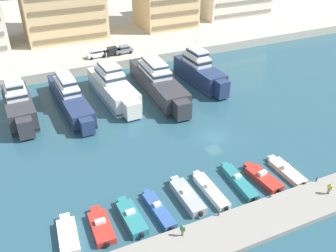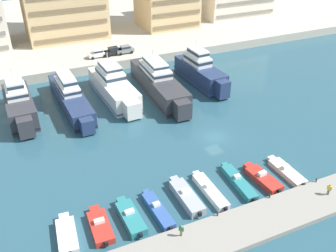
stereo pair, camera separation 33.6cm
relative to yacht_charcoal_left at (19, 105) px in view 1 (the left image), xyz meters
name	(u,v)px [view 1 (the left image)]	position (x,y,z in m)	size (l,w,h in m)	color
ground_plane	(215,137)	(27.22, -19.50, -2.37)	(400.00, 400.00, 0.00)	#285160
quay_promenade	(99,22)	(27.22, 47.84, -1.34)	(180.00, 70.00, 2.06)	#BCB29E
pier_dock	(292,209)	(27.22, -37.53, -2.04)	(120.00, 5.48, 0.66)	gray
yacht_charcoal_left	(19,105)	(0.00, 0.00, 0.00)	(4.68, 16.33, 8.27)	#333338
yacht_navy_mid_left	(70,97)	(8.65, 0.05, -0.36)	(4.72, 21.72, 7.43)	navy
yacht_ivory_center_left	(113,86)	(16.86, 0.49, -0.07)	(5.73, 19.49, 8.07)	silver
yacht_charcoal_center	(158,82)	(25.23, -1.38, -0.05)	(5.36, 23.18, 7.99)	#333338
yacht_navy_center_right	(200,72)	(34.66, -0.67, 0.18)	(4.98, 17.04, 8.68)	navy
motorboat_white_far_left	(68,235)	(1.75, -30.59, -1.91)	(2.51, 6.35, 0.92)	white
motorboat_red_left	(101,226)	(5.47, -30.75, -1.93)	(2.32, 6.32, 1.28)	red
motorboat_teal_mid_left	(131,217)	(9.05, -30.97, -1.84)	(2.17, 6.73, 1.41)	teal
motorboat_blue_center_left	(158,210)	(12.48, -31.05, -1.95)	(1.85, 7.36, 1.22)	#33569E
motorboat_grey_center	(187,196)	(16.60, -30.47, -1.81)	(2.06, 7.49, 1.45)	#9EA3A8
motorboat_white_center_right	(210,190)	(19.91, -30.62, -1.94)	(1.65, 7.91, 1.23)	white
motorboat_teal_mid_right	(239,182)	(24.21, -30.67, -1.93)	(1.90, 8.10, 1.25)	teal
motorboat_red_right	(263,178)	(27.53, -31.40, -1.90)	(2.54, 6.68, 1.41)	red
motorboat_cream_far_right	(286,171)	(31.49, -31.43, -1.99)	(1.99, 7.07, 1.21)	beige
car_white_far_left	(96,53)	(18.21, 16.83, 0.66)	(4.16, 2.05, 1.80)	white
car_black_left	(112,51)	(21.80, 16.86, 0.66)	(4.24, 2.21, 1.80)	black
car_grey_mid_left	(124,49)	(24.58, 16.78, 0.66)	(4.17, 2.07, 1.80)	slate
pedestrian_mid_deck	(183,230)	(13.20, -36.02, -0.79)	(0.46, 0.45, 1.56)	#7A6B56
pedestrian_far_side	(330,188)	(32.91, -37.51, -0.76)	(0.35, 0.59, 1.61)	#4C515B
bollard_west	(219,213)	(18.40, -35.04, -1.39)	(0.20, 0.20, 0.61)	#2D2D33
bollard_west_mid	(270,195)	(25.86, -35.04, -1.39)	(0.20, 0.20, 0.61)	#2D2D33
bollard_east_mid	(317,179)	(33.31, -35.04, -1.39)	(0.20, 0.20, 0.61)	#2D2D33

